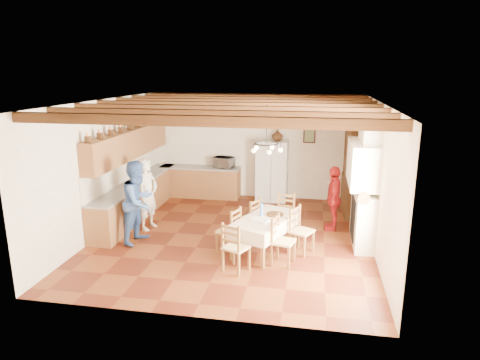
% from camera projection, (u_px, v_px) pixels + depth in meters
% --- Properties ---
extents(floor, '(6.00, 6.50, 0.02)m').
position_uv_depth(floor, '(233.00, 237.00, 9.60)').
color(floor, '#4D1B0E').
rests_on(floor, ground).
extents(ceiling, '(6.00, 6.50, 0.02)m').
position_uv_depth(ceiling, '(233.00, 101.00, 8.84)').
color(ceiling, silver).
rests_on(ceiling, ground).
extents(wall_back, '(6.00, 0.02, 3.00)m').
position_uv_depth(wall_back, '(255.00, 146.00, 12.33)').
color(wall_back, beige).
rests_on(wall_back, ground).
extents(wall_front, '(6.00, 0.02, 3.00)m').
position_uv_depth(wall_front, '(189.00, 224.00, 6.11)').
color(wall_front, beige).
rests_on(wall_front, ground).
extents(wall_left, '(0.02, 6.50, 3.00)m').
position_uv_depth(wall_left, '(103.00, 167.00, 9.73)').
color(wall_left, beige).
rests_on(wall_left, ground).
extents(wall_right, '(0.02, 6.50, 3.00)m').
position_uv_depth(wall_right, '(378.00, 178.00, 8.71)').
color(wall_right, beige).
rests_on(wall_right, ground).
extents(ceiling_beams, '(6.00, 6.30, 0.16)m').
position_uv_depth(ceiling_beams, '(233.00, 106.00, 8.87)').
color(ceiling_beams, '#33160B').
rests_on(ceiling_beams, ground).
extents(lower_cabinets_left, '(0.60, 4.30, 0.86)m').
position_uv_depth(lower_cabinets_left, '(138.00, 199.00, 10.95)').
color(lower_cabinets_left, brown).
rests_on(lower_cabinets_left, ground).
extents(lower_cabinets_back, '(2.30, 0.60, 0.86)m').
position_uv_depth(lower_cabinets_back, '(201.00, 182.00, 12.56)').
color(lower_cabinets_back, brown).
rests_on(lower_cabinets_back, ground).
extents(countertop_left, '(0.62, 4.30, 0.04)m').
position_uv_depth(countertop_left, '(137.00, 182.00, 10.83)').
color(countertop_left, gray).
rests_on(countertop_left, lower_cabinets_left).
extents(countertop_back, '(2.34, 0.62, 0.04)m').
position_uv_depth(countertop_back, '(200.00, 167.00, 12.45)').
color(countertop_back, gray).
rests_on(countertop_back, lower_cabinets_back).
extents(backsplash_left, '(0.03, 4.30, 0.60)m').
position_uv_depth(backsplash_left, '(125.00, 169.00, 10.80)').
color(backsplash_left, beige).
rests_on(backsplash_left, ground).
extents(backsplash_back, '(2.30, 0.03, 0.60)m').
position_uv_depth(backsplash_back, '(203.00, 155.00, 12.64)').
color(backsplash_back, beige).
rests_on(backsplash_back, ground).
extents(upper_cabinets, '(0.35, 4.20, 0.70)m').
position_uv_depth(upper_cabinets, '(130.00, 144.00, 10.61)').
color(upper_cabinets, brown).
rests_on(upper_cabinets, ground).
extents(fireplace, '(0.56, 1.60, 2.80)m').
position_uv_depth(fireplace, '(362.00, 180.00, 8.97)').
color(fireplace, beige).
rests_on(fireplace, ground).
extents(wall_picture, '(0.34, 0.03, 0.42)m').
position_uv_depth(wall_picture, '(309.00, 136.00, 11.95)').
color(wall_picture, '#331C16').
rests_on(wall_picture, ground).
extents(refrigerator, '(0.88, 0.73, 1.72)m').
position_uv_depth(refrigerator, '(272.00, 170.00, 12.15)').
color(refrigerator, silver).
rests_on(refrigerator, floor).
extents(hutch, '(0.61, 1.27, 2.25)m').
position_uv_depth(hutch, '(355.00, 172.00, 10.82)').
color(hutch, '#341B10').
rests_on(hutch, floor).
extents(dining_table, '(1.37, 1.83, 0.72)m').
position_uv_depth(dining_table, '(265.00, 222.00, 8.71)').
color(dining_table, white).
rests_on(dining_table, floor).
extents(chandelier, '(0.47, 0.47, 0.03)m').
position_uv_depth(chandelier, '(266.00, 144.00, 8.31)').
color(chandelier, black).
rests_on(chandelier, ground).
extents(chair_left_near, '(0.52, 0.53, 0.96)m').
position_uv_depth(chair_left_near, '(229.00, 230.00, 8.70)').
color(chair_left_near, brown).
rests_on(chair_left_near, floor).
extents(chair_left_far, '(0.53, 0.54, 0.96)m').
position_uv_depth(chair_left_far, '(248.00, 219.00, 9.32)').
color(chair_left_far, brown).
rests_on(chair_left_far, floor).
extents(chair_right_near, '(0.49, 0.50, 0.96)m').
position_uv_depth(chair_right_near, '(283.00, 241.00, 8.15)').
color(chair_right_near, brown).
rests_on(chair_right_near, floor).
extents(chair_right_far, '(0.55, 0.56, 0.96)m').
position_uv_depth(chair_right_far, '(302.00, 230.00, 8.67)').
color(chair_right_far, brown).
rests_on(chair_right_far, floor).
extents(chair_end_near, '(0.55, 0.54, 0.96)m').
position_uv_depth(chair_end_near, '(236.00, 246.00, 7.89)').
color(chair_end_near, brown).
rests_on(chair_end_near, floor).
extents(chair_end_far, '(0.49, 0.48, 0.96)m').
position_uv_depth(chair_end_far, '(284.00, 215.00, 9.57)').
color(chair_end_far, brown).
rests_on(chair_end_far, floor).
extents(person_man, '(0.54, 0.69, 1.68)m').
position_uv_depth(person_man, '(148.00, 194.00, 9.92)').
color(person_man, silver).
rests_on(person_man, floor).
extents(person_woman_blue, '(0.85, 1.00, 1.80)m').
position_uv_depth(person_woman_blue, '(139.00, 202.00, 9.14)').
color(person_woman_blue, '#375A9D').
rests_on(person_woman_blue, floor).
extents(person_woman_red, '(0.43, 0.91, 1.52)m').
position_uv_depth(person_woman_red, '(334.00, 198.00, 9.89)').
color(person_woman_red, maroon).
rests_on(person_woman_red, floor).
extents(microwave, '(0.64, 0.52, 0.31)m').
position_uv_depth(microwave, '(224.00, 162.00, 12.29)').
color(microwave, silver).
rests_on(microwave, countertop_back).
extents(fridge_vase, '(0.38, 0.38, 0.31)m').
position_uv_depth(fridge_vase, '(277.00, 135.00, 11.88)').
color(fridge_vase, '#341B10').
rests_on(fridge_vase, refrigerator).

